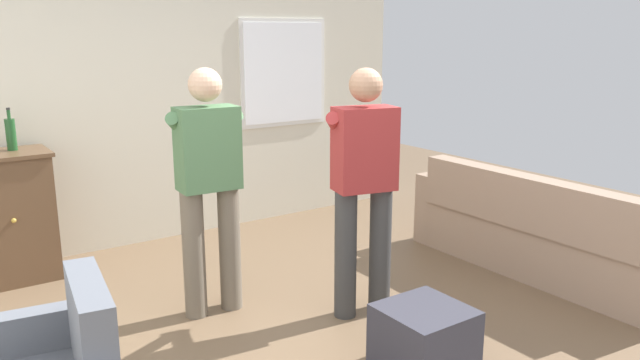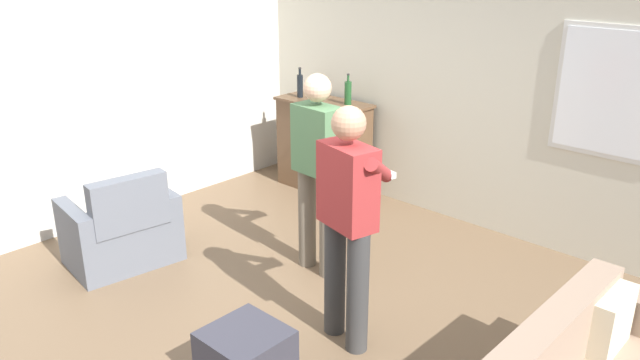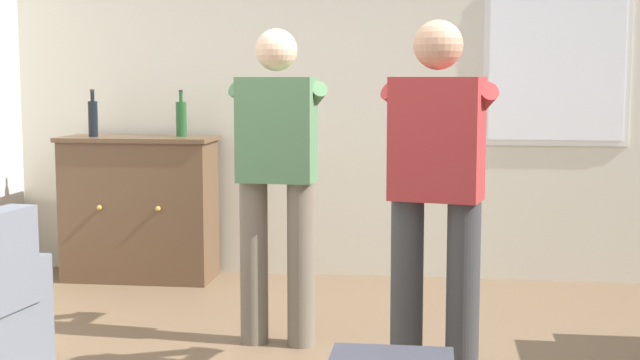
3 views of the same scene
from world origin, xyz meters
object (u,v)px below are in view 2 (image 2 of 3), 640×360
(person_standing_left, at_px, (319,165))
(armchair, at_px, (123,232))
(sideboard_cabinet, at_px, (323,145))
(ottoman, at_px, (246,357))
(person_standing_right, at_px, (349,217))
(bottle_wine_green, at_px, (348,93))
(bottle_liquor_amber, at_px, (300,85))

(person_standing_left, bearing_deg, armchair, -140.85)
(armchair, xyz_separation_m, person_standing_left, (1.31, 1.06, 0.65))
(sideboard_cabinet, relative_size, ottoman, 2.28)
(person_standing_right, bearing_deg, person_standing_left, 143.99)
(bottle_wine_green, xyz_separation_m, bottle_liquor_amber, (-0.61, -0.10, 0.01))
(sideboard_cabinet, relative_size, person_standing_right, 0.64)
(bottle_liquor_amber, height_order, person_standing_left, person_standing_left)
(armchair, relative_size, bottle_wine_green, 2.94)
(ottoman, distance_m, person_standing_left, 1.72)
(armchair, height_order, bottle_wine_green, bottle_wine_green)
(armchair, relative_size, person_standing_left, 0.57)
(armchair, distance_m, sideboard_cabinet, 2.48)
(sideboard_cabinet, height_order, bottle_liquor_amber, bottle_liquor_amber)
(sideboard_cabinet, xyz_separation_m, bottle_wine_green, (0.30, 0.06, 0.63))
(sideboard_cabinet, bearing_deg, bottle_wine_green, 10.67)
(bottle_wine_green, bearing_deg, bottle_liquor_amber, -170.25)
(sideboard_cabinet, distance_m, bottle_liquor_amber, 0.71)
(ottoman, bearing_deg, person_standing_left, 115.87)
(sideboard_cabinet, relative_size, bottle_liquor_amber, 3.27)
(bottle_wine_green, height_order, ottoman, bottle_wine_green)
(armchair, relative_size, ottoman, 2.03)
(bottle_liquor_amber, bearing_deg, person_standing_left, -41.22)
(armchair, bearing_deg, bottle_liquor_amber, 95.72)
(armchair, height_order, person_standing_right, person_standing_right)
(person_standing_left, bearing_deg, bottle_liquor_amber, 138.78)
(sideboard_cabinet, distance_m, ottoman, 3.40)
(sideboard_cabinet, height_order, person_standing_right, person_standing_right)
(ottoman, height_order, person_standing_right, person_standing_right)
(sideboard_cabinet, distance_m, person_standing_left, 1.93)
(bottle_wine_green, xyz_separation_m, person_standing_right, (1.78, -2.07, -0.21))
(armchair, xyz_separation_m, sideboard_cabinet, (0.07, 2.47, 0.22))
(bottle_liquor_amber, bearing_deg, sideboard_cabinet, 8.86)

